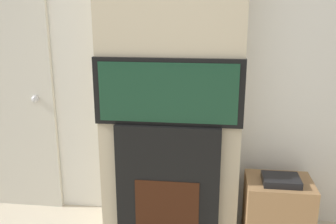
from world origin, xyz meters
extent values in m
cube|color=silver|center=(0.00, 2.03, 1.35)|extent=(6.00, 0.06, 2.70)
cube|color=#BCAD8E|center=(0.00, 1.83, 1.35)|extent=(1.04, 0.33, 2.70)
cube|color=black|center=(0.00, 1.67, 0.45)|extent=(0.77, 0.14, 0.89)
cube|color=#33160A|center=(0.00, 1.60, 0.27)|extent=(0.47, 0.01, 0.43)
cube|color=black|center=(0.00, 1.67, 1.13)|extent=(1.06, 0.06, 0.48)
cube|color=#143823|center=(0.00, 1.64, 1.13)|extent=(0.97, 0.01, 0.42)
cube|color=#997047|center=(0.82, 1.72, 0.24)|extent=(0.48, 0.38, 0.47)
cube|color=black|center=(0.82, 1.69, 0.50)|extent=(0.26, 0.21, 0.05)
sphere|color=silver|center=(-1.12, 1.94, 0.98)|extent=(0.06, 0.06, 0.06)
camera|label=1|loc=(0.31, -0.86, 1.71)|focal=40.00mm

